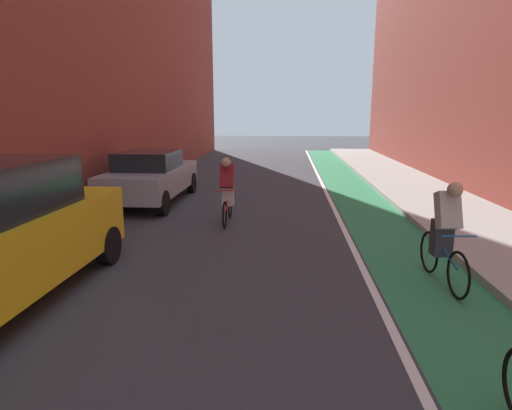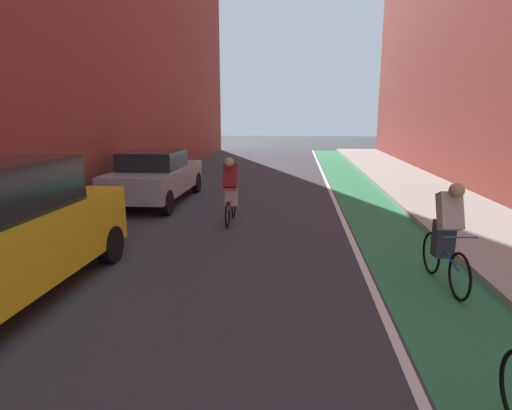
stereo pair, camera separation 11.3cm
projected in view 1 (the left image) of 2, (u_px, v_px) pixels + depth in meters
name	position (u px, v px, depth m)	size (l,w,h in m)	color
ground_plane	(245.00, 220.00, 10.64)	(83.84, 83.84, 0.00)	#38383D
bike_lane_paint	(364.00, 206.00, 12.36)	(1.60, 38.11, 0.00)	#2D8451
lane_divider_stripe	(332.00, 205.00, 12.42)	(0.12, 38.11, 0.00)	white
sidewalk_right	(442.00, 204.00, 12.19)	(2.76, 38.11, 0.14)	#A8A59E
parked_sedan_silver	(151.00, 176.00, 12.64)	(1.83, 4.46, 1.53)	#9EA0A8
cyclist_trailing	(445.00, 233.00, 6.51)	(0.48, 1.74, 1.63)	black
cyclist_far	(227.00, 188.00, 10.28)	(0.48, 1.68, 1.59)	black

